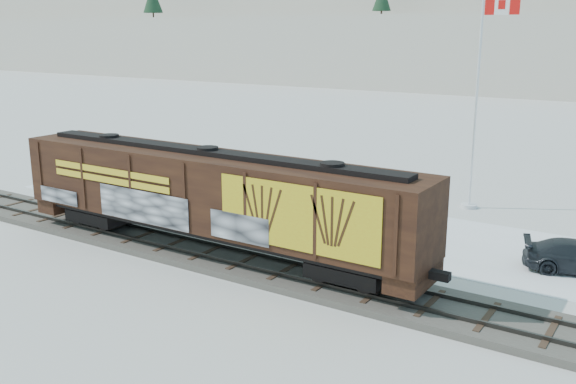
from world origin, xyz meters
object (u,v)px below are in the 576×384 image
Objects in this scene: hopper_railcar at (209,194)px; car_silver at (168,181)px; flagpole at (476,132)px; car_white at (292,201)px.

hopper_railcar reaches higher than car_silver.
car_silver is (-9.08, 6.98, -2.01)m from hopper_railcar.
flagpole is 17.83m from car_silver.
hopper_railcar reaches higher than car_white.
flagpole is at bearing -67.99° from car_white.
car_white is at bearing -78.48° from car_silver.
flagpole is at bearing 63.80° from hopper_railcar.
hopper_railcar is 1.71× the size of flagpole.
flagpole reaches higher than hopper_railcar.
hopper_railcar is 4.12× the size of car_silver.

